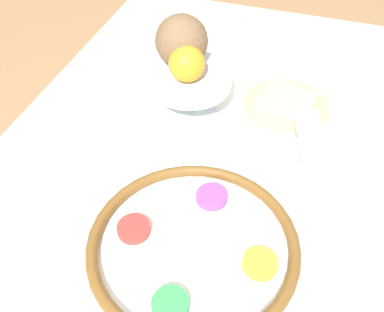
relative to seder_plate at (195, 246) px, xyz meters
name	(u,v)px	position (x,y,z in m)	size (l,w,h in m)	color
dining_table	(219,264)	(0.21, 0.00, -0.38)	(1.30, 0.92, 0.72)	white
seder_plate	(195,246)	(0.00, 0.00, 0.00)	(0.34, 0.34, 0.03)	silver
fruit_stand	(190,83)	(0.34, 0.12, 0.06)	(0.17, 0.17, 0.10)	silver
orange_fruit	(187,64)	(0.31, 0.12, 0.12)	(0.07, 0.07, 0.07)	orange
coconut	(182,41)	(0.36, 0.15, 0.14)	(0.11, 0.11, 0.11)	brown
bread_plate	(286,104)	(0.42, -0.08, -0.01)	(0.19, 0.19, 0.02)	tan
napkin_roll	(311,138)	(0.30, -0.14, 0.01)	(0.15, 0.09, 0.05)	white
cup_near	(233,23)	(0.70, 0.12, 0.01)	(0.07, 0.07, 0.06)	silver
fork_left	(12,235)	(-0.07, 0.30, -0.01)	(0.05, 0.20, 0.01)	silver
fork_right	(22,221)	(-0.04, 0.30, -0.01)	(0.05, 0.20, 0.01)	silver
spoon	(333,142)	(0.33, -0.19, -0.01)	(0.18, 0.03, 0.01)	silver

